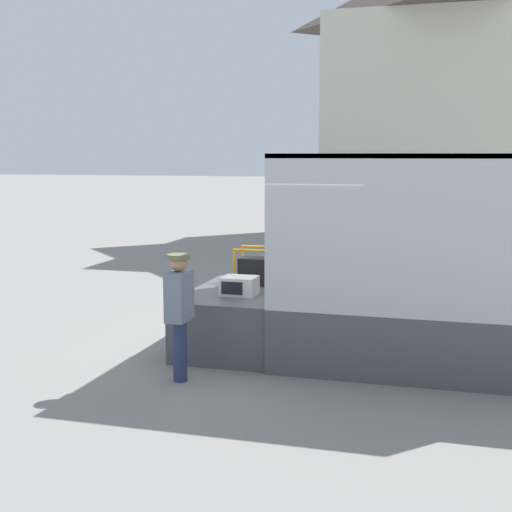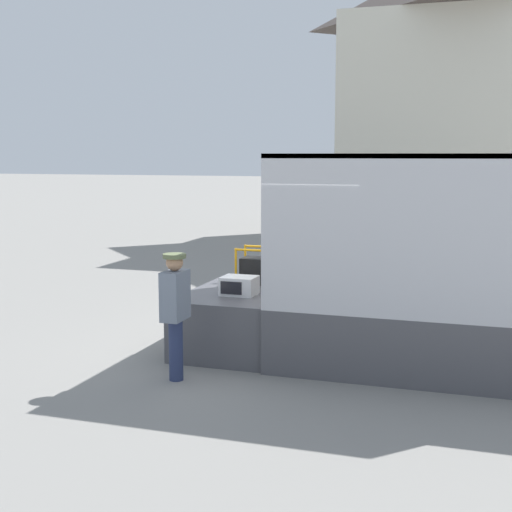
# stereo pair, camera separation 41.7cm
# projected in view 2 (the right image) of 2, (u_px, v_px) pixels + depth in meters

# --- Properties ---
(ground_plane) EXTENTS (160.00, 160.00, 0.00)m
(ground_plane) POSITION_uv_depth(u_px,v_px,m) (287.00, 350.00, 10.51)
(ground_plane) COLOR gray
(tailgate_deck) EXTENTS (1.42, 2.36, 0.87)m
(tailgate_deck) POSITION_uv_depth(u_px,v_px,m) (241.00, 318.00, 10.67)
(tailgate_deck) COLOR #4C4C51
(tailgate_deck) RESTS_ON ground
(microwave) EXTENTS (0.49, 0.42, 0.27)m
(microwave) POSITION_uv_depth(u_px,v_px,m) (239.00, 286.00, 10.22)
(microwave) COLOR white
(microwave) RESTS_ON tailgate_deck
(portable_generator) EXTENTS (0.61, 0.48, 0.58)m
(portable_generator) POSITION_uv_depth(u_px,v_px,m) (259.00, 270.00, 11.04)
(portable_generator) COLOR black
(portable_generator) RESTS_ON tailgate_deck
(worker_person) EXTENTS (0.29, 0.44, 1.63)m
(worker_person) POSITION_uv_depth(u_px,v_px,m) (175.00, 304.00, 8.99)
(worker_person) COLOR navy
(worker_person) RESTS_ON ground
(house_backdrop) EXTENTS (7.54, 7.56, 9.48)m
(house_backdrop) POSITION_uv_depth(u_px,v_px,m) (467.00, 93.00, 23.13)
(house_backdrop) COLOR beige
(house_backdrop) RESTS_ON ground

